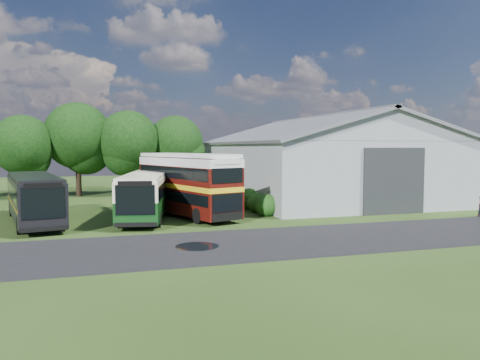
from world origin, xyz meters
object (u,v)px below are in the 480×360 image
object	(u,v)px
bus_maroon_double	(187,185)
bus_dark_single	(34,198)
storage_shed	(320,156)
bus_green_single	(146,194)

from	to	relation	value
bus_maroon_double	bus_dark_single	xyz separation A→B (m)	(-10.29, -0.14, -0.59)
storage_shed	bus_green_single	world-z (taller)	storage_shed
bus_dark_single	bus_maroon_double	bearing A→B (deg)	-10.81
bus_maroon_double	bus_dark_single	world-z (taller)	bus_maroon_double
storage_shed	bus_maroon_double	xyz separation A→B (m)	(-14.98, -8.28, -1.88)
storage_shed	bus_dark_single	world-z (taller)	storage_shed
bus_green_single	bus_maroon_double	xyz separation A→B (m)	(2.93, 0.15, 0.59)
bus_green_single	bus_dark_single	size ratio (longest dim) A/B	1.00
bus_dark_single	storage_shed	bearing A→B (deg)	6.86
storage_shed	bus_dark_single	bearing A→B (deg)	-161.57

